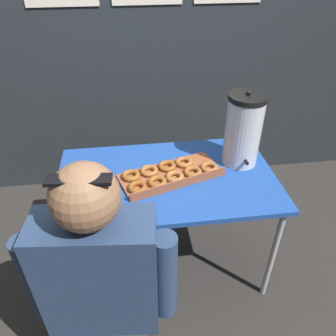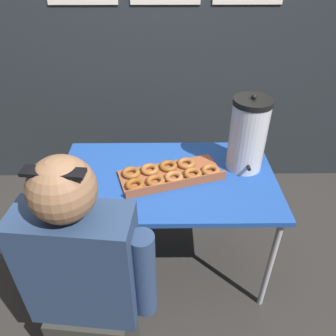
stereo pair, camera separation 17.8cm
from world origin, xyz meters
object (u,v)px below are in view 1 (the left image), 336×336
at_px(donut_box, 169,174).
at_px(cell_phone, 99,214).
at_px(coffee_urn, 243,130).
at_px(person_seated, 105,298).

relative_size(donut_box, cell_phone, 3.96).
xyz_separation_m(coffee_urn, cell_phone, (-0.80, -0.35, -0.20)).
relative_size(cell_phone, person_seated, 0.12).
relative_size(coffee_urn, cell_phone, 2.91).
xyz_separation_m(donut_box, cell_phone, (-0.38, -0.25, -0.01)).
bearing_deg(donut_box, person_seated, -136.64).
bearing_deg(person_seated, donut_box, -113.30).
height_order(donut_box, person_seated, person_seated).
bearing_deg(cell_phone, coffee_urn, -3.58).
height_order(donut_box, coffee_urn, coffee_urn).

